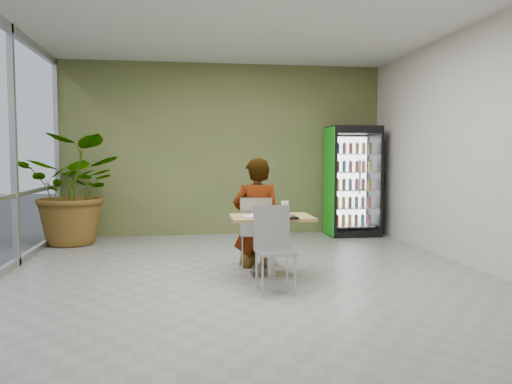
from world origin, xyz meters
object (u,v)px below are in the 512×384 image
cafeteria_tray (279,217)px  beverage_fridge (352,181)px  chair_near (273,241)px  potted_plant (75,190)px  dining_table (271,233)px  soda_cup (285,208)px  seated_woman (257,224)px  chair_far (256,226)px

cafeteria_tray → beverage_fridge: (2.03, 3.26, 0.25)m
chair_near → potted_plant: potted_plant is taller
chair_near → cafeteria_tray: bearing=66.6°
dining_table → potted_plant: 3.98m
soda_cup → seated_woman: bearing=117.1°
dining_table → cafeteria_tray: (0.05, -0.24, 0.23)m
cafeteria_tray → potted_plant: (-2.88, 3.00, 0.15)m
chair_near → beverage_fridge: 4.21m
chair_near → potted_plant: (-2.75, 3.33, 0.37)m
cafeteria_tray → chair_far: bearing=100.8°
chair_near → potted_plant: 4.34m
seated_woman → chair_far: bearing=80.4°
seated_woman → beverage_fridge: bearing=-122.3°
beverage_fridge → potted_plant: bearing=-176.5°
potted_plant → dining_table: bearing=-44.3°
cafeteria_tray → potted_plant: bearing=133.8°
soda_cup → beverage_fridge: 3.51m
chair_far → beverage_fridge: beverage_fridge is taller
chair_far → chair_near: size_ratio=1.01×
dining_table → soda_cup: 0.36m
seated_woman → cafeteria_tray: seated_woman is taller
seated_woman → potted_plant: size_ratio=0.96×
dining_table → potted_plant: (-2.83, 2.76, 0.38)m
seated_woman → beverage_fridge: beverage_fridge is taller
soda_cup → potted_plant: size_ratio=0.09×
dining_table → beverage_fridge: beverage_fridge is taller
soda_cup → cafeteria_tray: 0.35m
seated_woman → beverage_fridge: size_ratio=0.86×
beverage_fridge → potted_plant: size_ratio=1.11×
potted_plant → cafeteria_tray: bearing=-46.2°
chair_near → seated_woman: (-0.01, 1.17, 0.04)m
chair_near → cafeteria_tray: 0.41m
chair_near → chair_far: bearing=89.3°
chair_far → cafeteria_tray: 0.84m
cafeteria_tray → soda_cup: bearing=67.1°
seated_woman → beverage_fridge: (2.16, 2.42, 0.44)m
cafeteria_tray → beverage_fridge: bearing=58.1°
dining_table → chair_far: chair_far is taller
dining_table → cafeteria_tray: bearing=-78.8°
chair_far → seated_woman: 0.06m
potted_plant → chair_near: bearing=-50.4°
dining_table → beverage_fridge: size_ratio=0.49×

